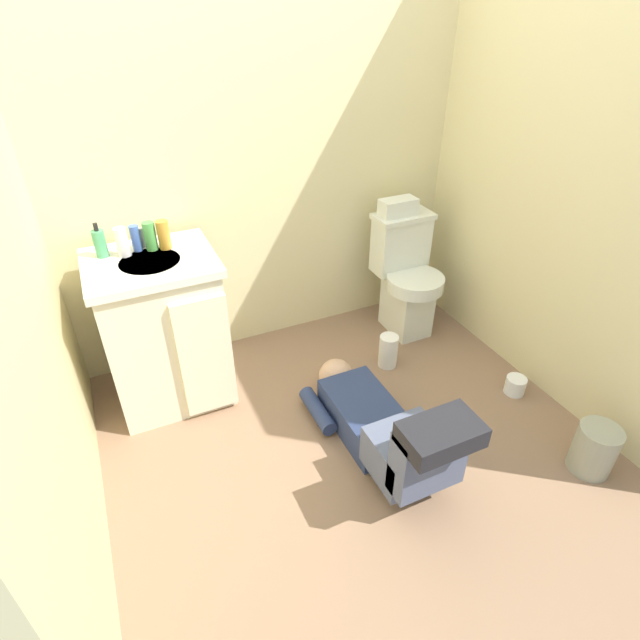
# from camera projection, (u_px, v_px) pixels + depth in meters

# --- Properties ---
(ground_plane) EXTENTS (2.79, 2.97, 0.04)m
(ground_plane) POSITION_uv_depth(u_px,v_px,m) (344.00, 433.00, 2.56)
(ground_plane) COLOR #8A694F
(wall_back) EXTENTS (2.45, 0.08, 2.40)m
(wall_back) POSITION_uv_depth(u_px,v_px,m) (262.00, 141.00, 2.65)
(wall_back) COLOR beige
(wall_back) RESTS_ON ground_plane
(wall_right) EXTENTS (0.08, 1.97, 2.40)m
(wall_right) POSITION_uv_depth(u_px,v_px,m) (582.00, 165.00, 2.29)
(wall_right) COLOR beige
(wall_right) RESTS_ON ground_plane
(toilet) EXTENTS (0.36, 0.46, 0.75)m
(toilet) POSITION_uv_depth(u_px,v_px,m) (406.00, 277.00, 3.13)
(toilet) COLOR silver
(toilet) RESTS_ON ground_plane
(vanity_cabinet) EXTENTS (0.60, 0.53, 0.82)m
(vanity_cabinet) POSITION_uv_depth(u_px,v_px,m) (165.00, 330.00, 2.56)
(vanity_cabinet) COLOR beige
(vanity_cabinet) RESTS_ON ground_plane
(faucet) EXTENTS (0.02, 0.02, 0.10)m
(faucet) POSITION_uv_depth(u_px,v_px,m) (142.00, 238.00, 2.42)
(faucet) COLOR silver
(faucet) RESTS_ON vanity_cabinet
(person_plumber) EXTENTS (0.39, 1.06, 0.52)m
(person_plumber) POSITION_uv_depth(u_px,v_px,m) (384.00, 427.00, 2.32)
(person_plumber) COLOR navy
(person_plumber) RESTS_ON ground_plane
(tissue_box) EXTENTS (0.22, 0.11, 0.10)m
(tissue_box) POSITION_uv_depth(u_px,v_px,m) (398.00, 207.00, 2.94)
(tissue_box) COLOR silver
(tissue_box) RESTS_ON toilet
(soap_dispenser) EXTENTS (0.06, 0.06, 0.17)m
(soap_dispenser) POSITION_uv_depth(u_px,v_px,m) (100.00, 243.00, 2.32)
(soap_dispenser) COLOR #479965
(soap_dispenser) RESTS_ON vanity_cabinet
(bottle_white) EXTENTS (0.06, 0.06, 0.14)m
(bottle_white) POSITION_uv_depth(u_px,v_px,m) (122.00, 242.00, 2.33)
(bottle_white) COLOR silver
(bottle_white) RESTS_ON vanity_cabinet
(bottle_blue) EXTENTS (0.04, 0.04, 0.13)m
(bottle_blue) POSITION_uv_depth(u_px,v_px,m) (136.00, 238.00, 2.38)
(bottle_blue) COLOR #4363B4
(bottle_blue) RESTS_ON vanity_cabinet
(bottle_green) EXTENTS (0.06, 0.06, 0.14)m
(bottle_green) POSITION_uv_depth(u_px,v_px,m) (150.00, 236.00, 2.39)
(bottle_green) COLOR #4BA147
(bottle_green) RESTS_ON vanity_cabinet
(bottle_amber) EXTENTS (0.06, 0.06, 0.14)m
(bottle_amber) POSITION_uv_depth(u_px,v_px,m) (164.00, 235.00, 2.40)
(bottle_amber) COLOR gold
(bottle_amber) RESTS_ON vanity_cabinet
(trash_can) EXTENTS (0.19, 0.19, 0.25)m
(trash_can) POSITION_uv_depth(u_px,v_px,m) (594.00, 449.00, 2.28)
(trash_can) COLOR #999982
(trash_can) RESTS_ON ground_plane
(paper_towel_roll) EXTENTS (0.11, 0.11, 0.21)m
(paper_towel_roll) POSITION_uv_depth(u_px,v_px,m) (388.00, 351.00, 2.93)
(paper_towel_roll) COLOR white
(paper_towel_roll) RESTS_ON ground_plane
(toilet_paper_roll) EXTENTS (0.11, 0.11, 0.10)m
(toilet_paper_roll) POSITION_uv_depth(u_px,v_px,m) (515.00, 385.00, 2.76)
(toilet_paper_roll) COLOR white
(toilet_paper_roll) RESTS_ON ground_plane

